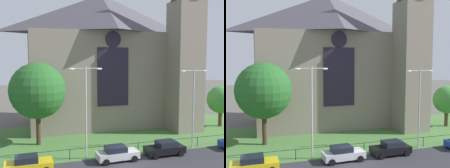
{
  "view_description": "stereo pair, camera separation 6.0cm",
  "coord_description": "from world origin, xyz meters",
  "views": [
    {
      "loc": [
        -9.3,
        -24.72,
        10.15
      ],
      "look_at": [
        0.84,
        8.0,
        7.06
      ],
      "focal_mm": 44.7,
      "sensor_mm": 36.0,
      "label": 1
    },
    {
      "loc": [
        -9.24,
        -24.74,
        10.15
      ],
      "look_at": [
        0.84,
        8.0,
        7.06
      ],
      "focal_mm": 44.7,
      "sensor_mm": 36.0,
      "label": 2
    }
  ],
  "objects": [
    {
      "name": "ground",
      "position": [
        0.0,
        10.0,
        0.0
      ],
      "size": [
        160.0,
        160.0,
        0.0
      ],
      "primitive_type": "plane",
      "color": "#56544C"
    },
    {
      "name": "parked_car_black",
      "position": [
        4.56,
        1.05,
        0.74
      ],
      "size": [
        4.25,
        2.13,
        1.51
      ],
      "rotation": [
        0.0,
        0.0,
        3.17
      ],
      "color": "black",
      "rests_on": "ground"
    },
    {
      "name": "streetlamp_near",
      "position": [
        -3.63,
        2.4,
        5.88
      ],
      "size": [
        3.37,
        0.26,
        9.41
      ],
      "color": "#B2B2B7",
      "rests_on": "ground"
    },
    {
      "name": "grass_verge",
      "position": [
        0.0,
        8.0,
        0.0
      ],
      "size": [
        120.0,
        20.0,
        0.01
      ],
      "primitive_type": "cube",
      "color": "#477538",
      "rests_on": "ground"
    },
    {
      "name": "tree_right_far",
      "position": [
        18.65,
        10.09,
        4.01
      ],
      "size": [
        4.13,
        4.13,
        6.11
      ],
      "color": "#4C3823",
      "rests_on": "ground"
    },
    {
      "name": "parked_car_yellow",
      "position": [
        -9.31,
        0.65,
        0.74
      ],
      "size": [
        4.23,
        2.08,
        1.51
      ],
      "rotation": [
        0.0,
        0.0,
        0.02
      ],
      "color": "gold",
      "rests_on": "ground"
    },
    {
      "name": "streetlamp_far",
      "position": [
        8.77,
        2.4,
        5.67
      ],
      "size": [
        3.37,
        0.26,
        9.03
      ],
      "color": "#B2B2B7",
      "rests_on": "ground"
    },
    {
      "name": "iron_railing",
      "position": [
        2.1,
        2.5,
        0.97
      ],
      "size": [
        29.7,
        0.07,
        1.13
      ],
      "color": "black",
      "rests_on": "ground"
    },
    {
      "name": "parked_car_silver",
      "position": [
        -0.81,
        0.97,
        0.74
      ],
      "size": [
        4.26,
        2.15,
        1.51
      ],
      "rotation": [
        0.0,
        0.0,
        0.04
      ],
      "color": "#B7B7BC",
      "rests_on": "ground"
    },
    {
      "name": "tree_left_near",
      "position": [
        -8.04,
        8.75,
        6.44
      ],
      "size": [
        6.59,
        6.59,
        9.75
      ],
      "color": "#423021",
      "rests_on": "ground"
    },
    {
      "name": "church_building",
      "position": [
        2.88,
        17.01,
        10.27
      ],
      "size": [
        23.2,
        16.2,
        26.0
      ],
      "color": "gray",
      "rests_on": "ground"
    }
  ]
}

